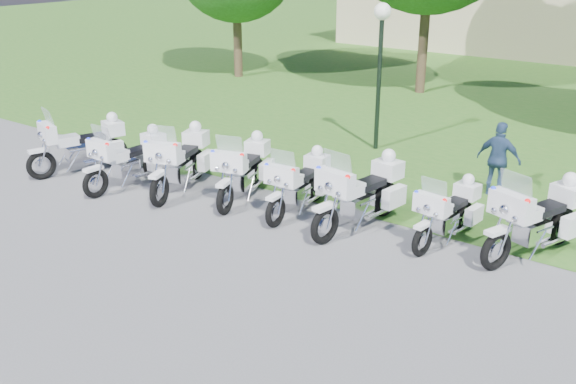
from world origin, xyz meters
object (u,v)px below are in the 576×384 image
Objects in this scene: motorcycle_1 at (130,158)px; motorcycle_2 at (181,159)px; motorcycle_0 at (83,144)px; motorcycle_6 at (449,211)px; motorcycle_4 at (300,182)px; motorcycle_3 at (244,168)px; lamp_post at (381,40)px; bystander_c at (499,160)px; motorcycle_5 at (362,192)px; motorcycle_7 at (538,217)px.

motorcycle_2 reaches higher than motorcycle_1.
motorcycle_2 is at bearing -151.42° from motorcycle_0.
motorcycle_2 reaches higher than motorcycle_6.
motorcycle_3 is at bearing -1.13° from motorcycle_4.
bystander_c is (3.88, -1.52, -2.12)m from lamp_post.
motorcycle_2 reaches higher than bystander_c.
motorcycle_2 is at bearing 16.53° from motorcycle_5.
motorcycle_4 is at bearing 30.68° from motorcycle_7.
lamp_post is at bearing -112.84° from motorcycle_3.
motorcycle_1 is at bearing 32.57° from motorcycle_7.
motorcycle_5 is at bearing -64.18° from lamp_post.
motorcycle_0 is 1.03× the size of motorcycle_3.
motorcycle_6 is (7.16, 1.52, -0.07)m from motorcycle_1.
motorcycle_0 is 8.99m from motorcycle_6.
motorcycle_7 is (1.51, 0.39, 0.13)m from motorcycle_6.
motorcycle_4 is 1.45m from motorcycle_5.
motorcycle_5 is 1.23× the size of motorcycle_6.
bystander_c is at bearing -106.99° from motorcycle_5.
motorcycle_5 is (1.45, 0.06, 0.09)m from motorcycle_4.
motorcycle_5 is at bearing 20.56° from motorcycle_6.
lamp_post is at bearing -111.07° from motorcycle_0.
motorcycle_1 is at bearing 9.94° from motorcycle_4.
motorcycle_2 is (2.86, 0.50, 0.01)m from motorcycle_0.
motorcycle_1 is (1.70, 0.00, -0.04)m from motorcycle_0.
motorcycle_2 is 7.64m from motorcycle_7.
motorcycle_6 is 2.88m from bystander_c.
motorcycle_2 is 0.64× the size of lamp_post.
motorcycle_4 is at bearing -164.42° from motorcycle_1.
motorcycle_6 is 6.36m from lamp_post.
motorcycle_3 is 1.41× the size of bystander_c.
motorcycle_3 is 5.61m from bystander_c.
motorcycle_4 is at bearing -151.05° from motorcycle_0.
motorcycle_5 is at bearing 34.23° from motorcycle_7.
motorcycle_3 is at bearing 39.33° from bystander_c.
motorcycle_2 is 6.19m from lamp_post.
lamp_post is 2.32× the size of bystander_c.
motorcycle_5 reaches higher than bystander_c.
motorcycle_0 is at bearing 17.31° from motorcycle_5.
motorcycle_1 is 8.88m from motorcycle_7.
motorcycle_4 is at bearing 49.73° from bystander_c.
motorcycle_4 is at bearing 167.16° from motorcycle_3.
motorcycle_3 reaches higher than motorcycle_4.
motorcycle_6 is 0.86× the size of motorcycle_7.
motorcycle_0 is at bearing -129.66° from lamp_post.
motorcycle_5 is 3.63m from bystander_c.
motorcycle_3 is (1.47, 0.46, -0.04)m from motorcycle_2.
motorcycle_3 is at bearing 29.01° from motorcycle_7.
motorcycle_0 is at bearing 28.32° from bystander_c.
motorcycle_3 is (4.33, 0.97, -0.03)m from motorcycle_0.
bystander_c is (1.56, 3.27, 0.11)m from motorcycle_5.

